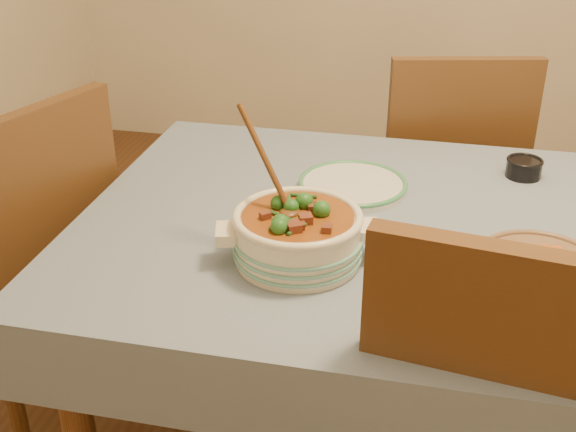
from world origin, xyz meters
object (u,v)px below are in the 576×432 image
(white_plate, at_px, (353,185))
(chair_left, at_px, (26,254))
(fried_plate, at_px, (540,262))
(chair_far, at_px, (447,173))
(condiment_bowl, at_px, (524,167))
(stew_casserole, at_px, (298,231))
(dining_table, at_px, (440,264))

(white_plate, distance_m, chair_left, 0.89)
(fried_plate, xyz_separation_m, chair_far, (-0.19, 0.92, -0.22))
(white_plate, height_order, condiment_bowl, condiment_bowl)
(white_plate, bearing_deg, stew_casserole, -100.16)
(stew_casserole, relative_size, fried_plate, 1.24)
(stew_casserole, xyz_separation_m, chair_far, (0.30, 0.99, -0.27))
(white_plate, height_order, fried_plate, fried_plate)
(stew_casserole, height_order, chair_left, stew_casserole)
(fried_plate, xyz_separation_m, chair_left, (-1.27, 0.12, -0.21))
(condiment_bowl, relative_size, fried_plate, 0.37)
(chair_left, bearing_deg, stew_casserole, 94.30)
(stew_casserole, bearing_deg, chair_left, 166.38)
(condiment_bowl, distance_m, fried_plate, 0.47)
(fried_plate, bearing_deg, dining_table, 147.06)
(white_plate, bearing_deg, chair_left, -168.15)
(condiment_bowl, bearing_deg, stew_casserole, -132.25)
(fried_plate, bearing_deg, white_plate, 145.55)
(chair_far, bearing_deg, fried_plate, 88.50)
(stew_casserole, bearing_deg, dining_table, 33.84)
(dining_table, distance_m, stew_casserole, 0.39)
(dining_table, distance_m, white_plate, 0.30)
(dining_table, height_order, chair_left, chair_left)
(dining_table, relative_size, fried_plate, 6.07)
(chair_left, bearing_deg, white_plate, 119.77)
(white_plate, xyz_separation_m, chair_far, (0.24, 0.63, -0.22))
(condiment_bowl, bearing_deg, chair_left, -164.54)
(dining_table, distance_m, fried_plate, 0.26)
(dining_table, height_order, chair_far, chair_far)
(dining_table, relative_size, stew_casserole, 4.90)
(dining_table, distance_m, chair_left, 1.08)
(condiment_bowl, bearing_deg, chair_far, 112.37)
(white_plate, relative_size, chair_left, 0.30)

